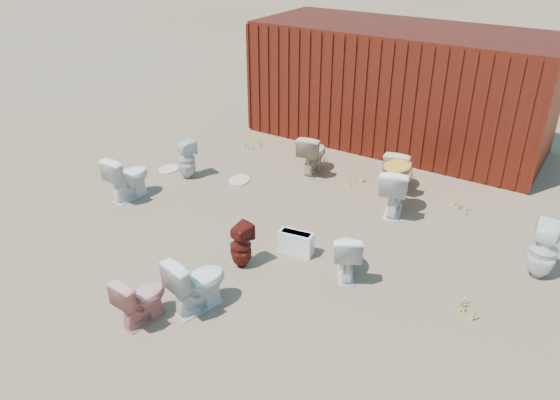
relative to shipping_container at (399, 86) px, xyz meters
The scene contains 22 objects.
ground 5.34m from the shipping_container, 90.00° to the right, with size 100.00×100.00×0.00m, color brown.
shipping_container is the anchor object (origin of this frame).
toilet_front_a 5.84m from the shipping_container, 119.14° to the right, with size 0.44×0.78×0.79m, color white.
toilet_front_pink 7.31m from the shipping_container, 92.06° to the right, with size 0.37×0.65×0.66m, color tan.
toilet_front_c 6.76m from the shipping_container, 88.73° to the right, with size 0.43×0.76×0.77m, color silver.
toilet_front_maroon 5.75m from the shipping_container, 89.45° to the right, with size 0.30×0.30×0.66m, color #5A150F.
toilet_front_e 5.33m from the shipping_container, 74.87° to the right, with size 0.39×0.68×0.69m, color white.
toilet_back_a 4.71m from the shipping_container, 122.86° to the right, with size 0.34×0.35×0.75m, color silver.
toilet_back_beige_left 2.64m from the shipping_container, 105.41° to the right, with size 0.44×0.76×0.78m, color #CAB194.
toilet_back_beige_right 2.58m from the shipping_container, 66.36° to the right, with size 0.45×0.78×0.80m, color beige.
toilet_back_yellowlid 3.40m from the shipping_container, 68.08° to the right, with size 0.46×0.80×0.82m, color white.
toilet_back_e 5.21m from the shipping_container, 45.67° to the right, with size 0.37×0.38×0.83m, color white.
yellow_lid 3.33m from the shipping_container, 68.08° to the right, with size 0.42×0.52×0.03m, color gold.
loose_tank 5.13m from the shipping_container, 83.94° to the right, with size 0.50×0.20×0.35m, color silver.
loose_lid_near 4.02m from the shipping_container, 114.84° to the right, with size 0.38×0.49×0.02m, color beige.
loose_lid_far 5.03m from the shipping_container, 128.62° to the right, with size 0.36×0.47×0.02m, color beige.
weed_clump_a 3.30m from the shipping_container, 138.51° to the right, with size 0.36×0.36×0.27m, color #AAA244.
weed_clump_b 2.64m from the shipping_container, 84.91° to the right, with size 0.32×0.32×0.26m, color #AAA244.
weed_clump_c 3.41m from the shipping_container, 49.22° to the right, with size 0.36×0.36×0.35m, color #AAA244.
weed_clump_d 2.47m from the shipping_container, 106.98° to the right, with size 0.30×0.30×0.25m, color #AAA244.
weed_clump_e 2.26m from the shipping_container, 58.50° to the right, with size 0.34×0.34×0.29m, color #AAA244.
weed_clump_f 5.95m from the shipping_container, 58.62° to the right, with size 0.28×0.28×0.27m, color #AAA244.
Camera 1 is at (3.95, -5.54, 4.41)m, focal length 35.00 mm.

